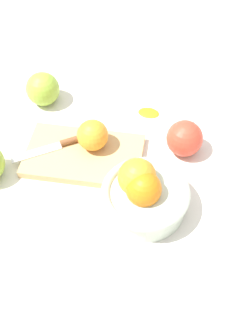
{
  "coord_description": "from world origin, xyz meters",
  "views": [
    {
      "loc": [
        -0.25,
        0.52,
        0.7
      ],
      "look_at": [
        -0.04,
        0.04,
        0.04
      ],
      "focal_mm": 44.24,
      "sensor_mm": 36.0,
      "label": 1
    }
  ],
  "objects_px": {
    "orange_on_board": "(93,135)",
    "apple_front_left": "(184,138)",
    "bowl": "(144,193)",
    "cutting_board": "(84,156)",
    "knife": "(56,146)",
    "apple_front_right": "(43,89)"
  },
  "relations": [
    {
      "from": "orange_on_board",
      "to": "apple_front_left",
      "type": "height_order",
      "value": "orange_on_board"
    },
    {
      "from": "bowl",
      "to": "apple_front_left",
      "type": "height_order",
      "value": "bowl"
    },
    {
      "from": "cutting_board",
      "to": "apple_front_left",
      "type": "bearing_deg",
      "value": -151.0
    },
    {
      "from": "cutting_board",
      "to": "knife",
      "type": "relative_size",
      "value": 2.07
    },
    {
      "from": "knife",
      "to": "apple_front_right",
      "type": "height_order",
      "value": "apple_front_right"
    },
    {
      "from": "cutting_board",
      "to": "orange_on_board",
      "type": "height_order",
      "value": "orange_on_board"
    },
    {
      "from": "knife",
      "to": "bowl",
      "type": "bearing_deg",
      "value": 166.03
    },
    {
      "from": "bowl",
      "to": "orange_on_board",
      "type": "height_order",
      "value": "bowl"
    },
    {
      "from": "knife",
      "to": "apple_front_right",
      "type": "xyz_separation_m",
      "value": [
        0.11,
        -0.13,
        0.02
      ]
    },
    {
      "from": "bowl",
      "to": "orange_on_board",
      "type": "xyz_separation_m",
      "value": [
        0.15,
        -0.09,
        0.01
      ]
    },
    {
      "from": "apple_front_left",
      "to": "apple_front_right",
      "type": "height_order",
      "value": "apple_front_right"
    },
    {
      "from": "apple_front_right",
      "to": "bowl",
      "type": "bearing_deg",
      "value": 150.31
    },
    {
      "from": "cutting_board",
      "to": "orange_on_board",
      "type": "relative_size",
      "value": 3.73
    },
    {
      "from": "bowl",
      "to": "orange_on_board",
      "type": "relative_size",
      "value": 2.55
    },
    {
      "from": "knife",
      "to": "apple_front_left",
      "type": "relative_size",
      "value": 1.53
    },
    {
      "from": "cutting_board",
      "to": "apple_front_left",
      "type": "xyz_separation_m",
      "value": [
        -0.19,
        -0.11,
        0.03
      ]
    },
    {
      "from": "knife",
      "to": "apple_front_right",
      "type": "distance_m",
      "value": 0.17
    },
    {
      "from": "orange_on_board",
      "to": "knife",
      "type": "relative_size",
      "value": 0.56
    },
    {
      "from": "bowl",
      "to": "apple_front_right",
      "type": "relative_size",
      "value": 2.14
    },
    {
      "from": "bowl",
      "to": "apple_front_left",
      "type": "bearing_deg",
      "value": -99.15
    },
    {
      "from": "orange_on_board",
      "to": "knife",
      "type": "bearing_deg",
      "value": 25.95
    },
    {
      "from": "apple_front_right",
      "to": "apple_front_left",
      "type": "bearing_deg",
      "value": 176.87
    }
  ]
}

